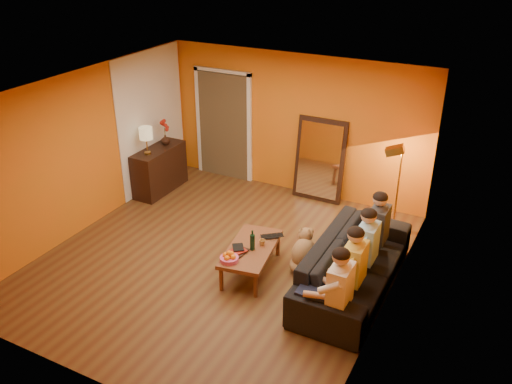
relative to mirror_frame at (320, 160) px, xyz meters
The scene contains 27 objects.
room_shell 2.39m from the mirror_frame, 103.68° to the right, with size 5.00×5.50×2.60m.
white_accent 3.21m from the mirror_frame, 163.83° to the right, with size 0.02×1.90×2.58m, color white.
doorway_recess 2.08m from the mirror_frame, behind, with size 1.06×0.30×2.10m, color #3F2D19.
door_jamb_left 2.64m from the mirror_frame, behind, with size 0.08×0.06×2.20m, color white.
door_jamb_right 1.51m from the mirror_frame, behind, with size 0.08×0.06×2.20m, color white.
door_header 2.46m from the mirror_frame, behind, with size 1.22×0.06×0.08m, color white.
mirror_frame is the anchor object (origin of this frame).
mirror_glass 0.04m from the mirror_frame, 90.00° to the right, with size 0.78×0.02×1.36m, color white.
sideboard 3.01m from the mirror_frame, 158.84° to the right, with size 0.44×1.18×0.85m, color black.
table_lamp 3.13m from the mirror_frame, 153.68° to the right, with size 0.24×0.24×0.51m, color beige, non-canonical shape.
sofa 2.82m from the mirror_frame, 58.76° to the right, with size 0.99×2.54×0.74m, color black.
coffee_table 2.76m from the mirror_frame, 89.68° to the right, with size 0.62×1.22×0.42m, color brown, non-canonical shape.
floor_lamp 1.61m from the mirror_frame, 17.64° to the right, with size 0.30×0.24×1.44m, color #AE8233, non-canonical shape.
dog 2.44m from the mirror_frame, 73.82° to the right, with size 0.36×0.55×0.65m, color olive, non-canonical shape.
person_far_left 3.74m from the mirror_frame, 65.02° to the right, with size 0.70×0.44×1.22m, color white, non-canonical shape.
person_mid_left 3.25m from the mirror_frame, 60.92° to the right, with size 0.70×0.44×1.22m, color gold, non-canonical shape.
person_mid_right 2.79m from the mirror_frame, 55.40° to the right, with size 0.70×0.44×1.22m, color #9ACCEE, non-canonical shape.
person_far_right 2.36m from the mirror_frame, 47.77° to the right, with size 0.70×0.44×1.22m, color #2D2D32, non-canonical shape.
fruit_bowl 3.17m from the mirror_frame, 91.55° to the right, with size 0.26×0.26×0.16m, color #C84679, non-canonical shape.
wine_bottle 2.76m from the mirror_frame, 88.65° to the right, with size 0.07×0.07×0.31m, color black.
tumbler 2.60m from the mirror_frame, 87.01° to the right, with size 0.09×0.09×0.09m, color #B27F3F.
laptop 2.38m from the mirror_frame, 85.27° to the right, with size 0.34×0.22×0.03m, color black.
book_lower 2.93m from the mirror_frame, 93.25° to the right, with size 0.20×0.26×0.02m, color black.
book_mid 2.91m from the mirror_frame, 93.07° to the right, with size 0.17×0.24×0.02m, color #A01D12.
book_upper 2.93m from the mirror_frame, 93.24° to the right, with size 0.15×0.20×0.02m, color black.
vase 2.92m from the mirror_frame, 163.43° to the right, with size 0.18×0.18×0.19m, color black.
flowers 2.95m from the mirror_frame, 163.43° to the right, with size 0.17×0.17×0.51m, color #A01D12, non-canonical shape.
Camera 1 is at (3.66, -5.91, 4.56)m, focal length 38.00 mm.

